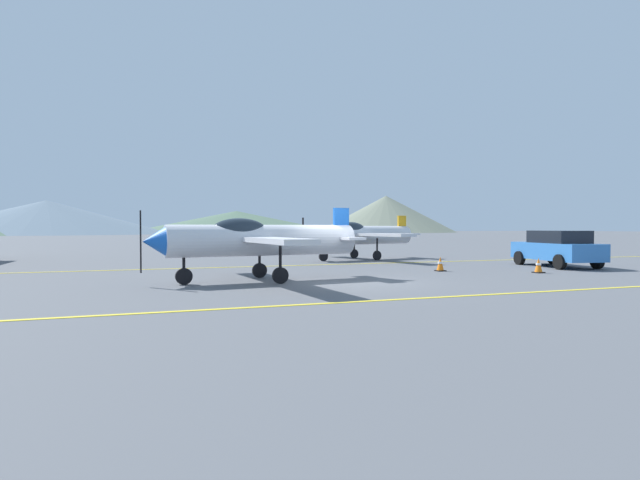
{
  "coord_description": "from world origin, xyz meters",
  "views": [
    {
      "loc": [
        -6.31,
        -15.01,
        1.76
      ],
      "look_at": [
        1.13,
        6.0,
        1.2
      ],
      "focal_mm": 28.07,
      "sensor_mm": 36.0,
      "label": 1
    }
  ],
  "objects": [
    {
      "name": "apron_line_far",
      "position": [
        0.0,
        7.06,
        0.01
      ],
      "size": [
        80.0,
        0.16,
        0.01
      ],
      "primitive_type": "cube",
      "color": "yellow",
      "rests_on": "ground_plane"
    },
    {
      "name": "hill_centerleft",
      "position": [
        -31.08,
        138.1,
        4.58
      ],
      "size": [
        65.62,
        65.62,
        9.16
      ],
      "primitive_type": "cone",
      "color": "slate",
      "rests_on": "ground_plane"
    },
    {
      "name": "traffic_cone_front",
      "position": [
        4.96,
        2.29,
        0.29
      ],
      "size": [
        0.36,
        0.36,
        0.59
      ],
      "color": "black",
      "rests_on": "ground_plane"
    },
    {
      "name": "apron_line_near",
      "position": [
        0.0,
        -4.23,
        0.01
      ],
      "size": [
        80.0,
        0.16,
        0.01
      ],
      "primitive_type": "cube",
      "color": "yellow",
      "rests_on": "ground_plane"
    },
    {
      "name": "hill_centerright",
      "position": [
        22.94,
        150.77,
        3.63
      ],
      "size": [
        71.33,
        71.33,
        7.25
      ],
      "primitive_type": "cone",
      "color": "#4C6651",
      "rests_on": "ground_plane"
    },
    {
      "name": "traffic_cone_side",
      "position": [
        8.1,
        0.35,
        0.29
      ],
      "size": [
        0.36,
        0.36,
        0.59
      ],
      "color": "black",
      "rests_on": "ground_plane"
    },
    {
      "name": "ground_plane",
      "position": [
        0.0,
        0.0,
        0.0
      ],
      "size": [
        400.0,
        400.0,
        0.0
      ],
      "primitive_type": "plane",
      "color": "#54565B"
    },
    {
      "name": "airplane_mid",
      "position": [
        4.81,
        10.03,
        1.38
      ],
      "size": [
        7.16,
        8.14,
        2.45
      ],
      "color": "silver",
      "rests_on": "ground_plane"
    },
    {
      "name": "car_sedan",
      "position": [
        11.16,
        2.51,
        0.84
      ],
      "size": [
        2.48,
        4.51,
        1.62
      ],
      "color": "#3372BF",
      "rests_on": "ground_plane"
    },
    {
      "name": "hill_right",
      "position": [
        77.88,
        150.15,
        6.71
      ],
      "size": [
        50.8,
        50.8,
        13.42
      ],
      "primitive_type": "cone",
      "color": "slate",
      "rests_on": "ground_plane"
    },
    {
      "name": "airplane_near",
      "position": [
        -2.84,
        1.03,
        1.38
      ],
      "size": [
        7.13,
        8.19,
        2.45
      ],
      "color": "silver",
      "rests_on": "ground_plane"
    }
  ]
}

